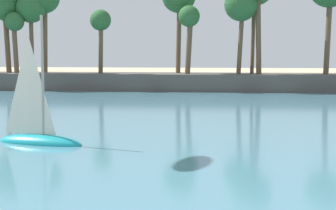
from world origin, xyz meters
TOP-DOWN VIEW (x-y plane):
  - sea at (0.00, 52.06)m, footprint 220.00×88.33m
  - palm_headland at (-0.42, 56.18)m, footprint 80.05×6.06m
  - sailboat_toward_headland at (-3.73, 21.93)m, footprint 4.45×2.30m

SIDE VIEW (x-z plane):
  - sea at x=0.00m, z-range 0.00..0.06m
  - sailboat_toward_headland at x=-3.73m, z-range -2.48..3.71m
  - palm_headland at x=-0.42m, z-range -2.32..10.85m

